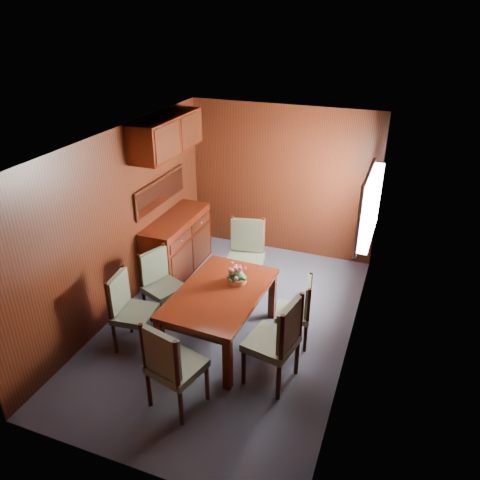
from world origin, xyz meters
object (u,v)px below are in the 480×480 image
at_px(sideboard, 177,245).
at_px(flower_centerpiece, 237,274).
at_px(chair_head, 171,363).
at_px(chair_right_near, 279,338).
at_px(chair_left_near, 129,307).
at_px(dining_table, 220,298).

xyz_separation_m(sideboard, flower_centerpiece, (1.38, -1.06, 0.38)).
relative_size(chair_head, flower_centerpiece, 4.29).
relative_size(chair_right_near, chair_head, 1.03).
height_order(chair_right_near, flower_centerpiece, chair_right_near).
distance_m(chair_left_near, chair_head, 1.19).
relative_size(dining_table, chair_left_near, 1.60).
bearing_deg(chair_right_near, flower_centerpiece, 57.23).
bearing_deg(chair_right_near, dining_table, 73.41).
distance_m(chair_right_near, flower_centerpiece, 1.03).
relative_size(sideboard, chair_right_near, 1.30).
xyz_separation_m(chair_right_near, chair_head, (-0.88, -0.73, -0.02)).
xyz_separation_m(dining_table, chair_left_near, (-0.98, -0.45, -0.07)).
bearing_deg(sideboard, flower_centerpiece, -37.58).
distance_m(chair_head, flower_centerpiece, 1.45).
bearing_deg(chair_left_near, flower_centerpiece, 116.29).
bearing_deg(dining_table, flower_centerpiece, 68.52).
relative_size(chair_left_near, chair_right_near, 0.90).
bearing_deg(sideboard, dining_table, -46.18).
bearing_deg(chair_head, dining_table, 102.44).
xyz_separation_m(chair_right_near, flower_centerpiece, (-0.73, 0.69, 0.23)).
bearing_deg(flower_centerpiece, dining_table, -113.93).
xyz_separation_m(chair_left_near, chair_right_near, (1.83, 0.01, 0.06)).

